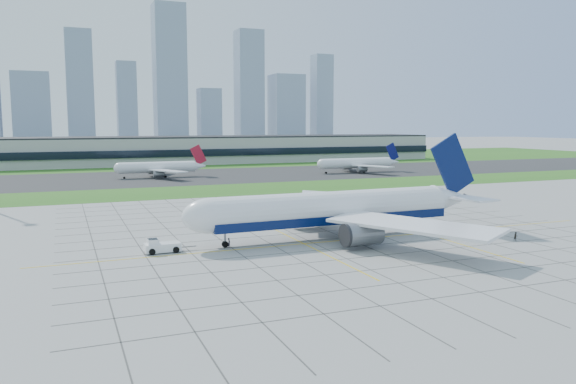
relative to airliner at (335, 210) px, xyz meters
name	(u,v)px	position (x,y,z in m)	size (l,w,h in m)	color
ground	(345,238)	(1.75, -1.19, -5.79)	(1400.00, 1400.00, 0.00)	#9E9E99
grass_median	(225,190)	(1.75, 88.81, -5.77)	(700.00, 35.00, 0.04)	#29601B
asphalt_taxiway	(191,176)	(1.75, 143.81, -5.76)	(700.00, 75.00, 0.04)	#383838
grass_far	(153,161)	(1.75, 253.81, -5.77)	(700.00, 145.00, 0.04)	#29601B
apron_markings	(323,228)	(2.17, 9.90, -5.77)	(120.00, 130.00, 0.03)	#474744
terminal	(226,149)	(41.75, 228.68, 2.11)	(260.00, 43.00, 15.80)	#B7B7B2
city_skyline	(104,89)	(-6.97, 518.81, 53.30)	(523.00, 32.40, 160.00)	#8495AD
airliner	(335,210)	(0.00, 0.00, 0.00)	(67.27, 68.15, 21.17)	white
pushback_tug	(161,246)	(-35.28, -0.24, -4.63)	(9.42, 3.43, 2.61)	white
crew_near	(229,243)	(-22.66, -1.01, -4.86)	(0.68, 0.45, 1.86)	black
crew_far	(516,236)	(32.14, -16.41, -4.92)	(0.85, 0.66, 1.75)	#2A231C
distant_jet_1	(159,167)	(-12.09, 144.05, -1.30)	(37.53, 42.66, 14.08)	white
distant_jet_2	(357,163)	(79.82, 134.28, -1.30)	(41.68, 42.66, 14.08)	white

